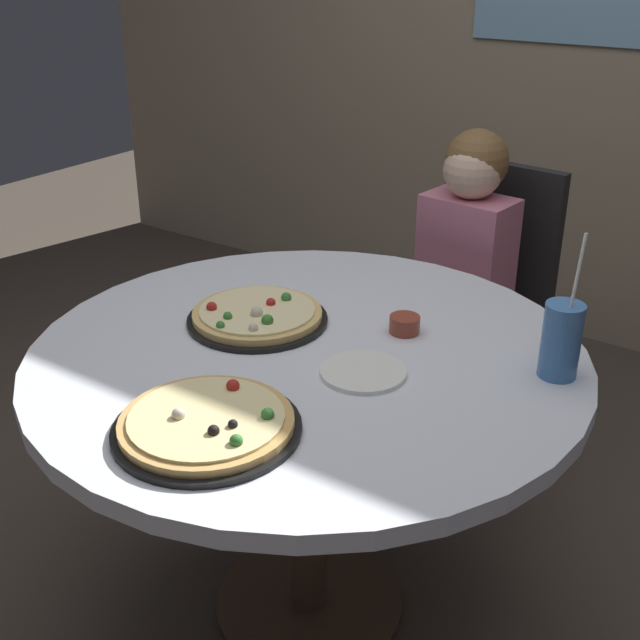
{
  "coord_description": "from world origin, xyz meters",
  "views": [
    {
      "loc": [
        0.91,
        -1.29,
        1.57
      ],
      "look_at": [
        0.0,
        0.05,
        0.8
      ],
      "focal_mm": 45.44,
      "sensor_mm": 36.0,
      "label": 1
    }
  ],
  "objects_px": {
    "soda_cup": "(561,340)",
    "plate_small": "(363,372)",
    "pizza_cheese": "(207,424)",
    "sauce_bowl": "(405,324)",
    "diner_child": "(447,332)",
    "dining_table": "(307,386)",
    "chair_wooden": "(479,299)",
    "pizza_veggie": "(257,316)"
  },
  "relations": [
    {
      "from": "dining_table",
      "to": "pizza_veggie",
      "type": "relative_size",
      "value": 3.72
    },
    {
      "from": "soda_cup",
      "to": "sauce_bowl",
      "type": "relative_size",
      "value": 4.39
    },
    {
      "from": "chair_wooden",
      "to": "sauce_bowl",
      "type": "distance_m",
      "value": 0.78
    },
    {
      "from": "soda_cup",
      "to": "plate_small",
      "type": "relative_size",
      "value": 1.71
    },
    {
      "from": "chair_wooden",
      "to": "pizza_veggie",
      "type": "height_order",
      "value": "chair_wooden"
    },
    {
      "from": "pizza_veggie",
      "to": "pizza_cheese",
      "type": "height_order",
      "value": "pizza_veggie"
    },
    {
      "from": "plate_small",
      "to": "chair_wooden",
      "type": "bearing_deg",
      "value": 99.02
    },
    {
      "from": "chair_wooden",
      "to": "plate_small",
      "type": "bearing_deg",
      "value": -80.98
    },
    {
      "from": "dining_table",
      "to": "sauce_bowl",
      "type": "height_order",
      "value": "sauce_bowl"
    },
    {
      "from": "soda_cup",
      "to": "chair_wooden",
      "type": "bearing_deg",
      "value": 123.4
    },
    {
      "from": "sauce_bowl",
      "to": "plate_small",
      "type": "bearing_deg",
      "value": -83.58
    },
    {
      "from": "pizza_cheese",
      "to": "sauce_bowl",
      "type": "bearing_deg",
      "value": 80.2
    },
    {
      "from": "sauce_bowl",
      "to": "dining_table",
      "type": "bearing_deg",
      "value": -125.49
    },
    {
      "from": "pizza_veggie",
      "to": "sauce_bowl",
      "type": "relative_size",
      "value": 4.72
    },
    {
      "from": "chair_wooden",
      "to": "pizza_cheese",
      "type": "distance_m",
      "value": 1.32
    },
    {
      "from": "dining_table",
      "to": "pizza_cheese",
      "type": "distance_m",
      "value": 0.39
    },
    {
      "from": "chair_wooden",
      "to": "soda_cup",
      "type": "distance_m",
      "value": 0.93
    },
    {
      "from": "pizza_veggie",
      "to": "sauce_bowl",
      "type": "distance_m",
      "value": 0.34
    },
    {
      "from": "chair_wooden",
      "to": "sauce_bowl",
      "type": "xyz_separation_m",
      "value": [
        0.13,
        -0.74,
        0.24
      ]
    },
    {
      "from": "plate_small",
      "to": "soda_cup",
      "type": "bearing_deg",
      "value": 33.77
    },
    {
      "from": "diner_child",
      "to": "soda_cup",
      "type": "xyz_separation_m",
      "value": [
        0.5,
        -0.55,
        0.35
      ]
    },
    {
      "from": "pizza_cheese",
      "to": "pizza_veggie",
      "type": "bearing_deg",
      "value": 117.17
    },
    {
      "from": "pizza_veggie",
      "to": "plate_small",
      "type": "relative_size",
      "value": 1.83
    },
    {
      "from": "diner_child",
      "to": "sauce_bowl",
      "type": "relative_size",
      "value": 15.46
    },
    {
      "from": "pizza_veggie",
      "to": "diner_child",
      "type": "bearing_deg",
      "value": 76.72
    },
    {
      "from": "diner_child",
      "to": "plate_small",
      "type": "xyz_separation_m",
      "value": [
        0.17,
        -0.77,
        0.27
      ]
    },
    {
      "from": "plate_small",
      "to": "diner_child",
      "type": "bearing_deg",
      "value": 102.37
    },
    {
      "from": "dining_table",
      "to": "chair_wooden",
      "type": "bearing_deg",
      "value": 89.39
    },
    {
      "from": "chair_wooden",
      "to": "sauce_bowl",
      "type": "height_order",
      "value": "chair_wooden"
    },
    {
      "from": "pizza_cheese",
      "to": "soda_cup",
      "type": "xyz_separation_m",
      "value": [
        0.45,
        0.57,
        0.06
      ]
    },
    {
      "from": "chair_wooden",
      "to": "plate_small",
      "type": "relative_size",
      "value": 5.28
    },
    {
      "from": "dining_table",
      "to": "sauce_bowl",
      "type": "distance_m",
      "value": 0.26
    },
    {
      "from": "chair_wooden",
      "to": "diner_child",
      "type": "relative_size",
      "value": 0.88
    },
    {
      "from": "diner_child",
      "to": "pizza_cheese",
      "type": "distance_m",
      "value": 1.15
    },
    {
      "from": "diner_child",
      "to": "pizza_veggie",
      "type": "distance_m",
      "value": 0.77
    },
    {
      "from": "chair_wooden",
      "to": "plate_small",
      "type": "xyz_separation_m",
      "value": [
        0.15,
        -0.95,
        0.22
      ]
    },
    {
      "from": "pizza_veggie",
      "to": "pizza_cheese",
      "type": "xyz_separation_m",
      "value": [
        0.21,
        -0.42,
        -0.0
      ]
    },
    {
      "from": "pizza_cheese",
      "to": "plate_small",
      "type": "bearing_deg",
      "value": 70.5
    },
    {
      "from": "pizza_cheese",
      "to": "plate_small",
      "type": "relative_size",
      "value": 1.94
    },
    {
      "from": "chair_wooden",
      "to": "pizza_cheese",
      "type": "xyz_separation_m",
      "value": [
        0.03,
        -1.3,
        0.24
      ]
    },
    {
      "from": "sauce_bowl",
      "to": "pizza_veggie",
      "type": "bearing_deg",
      "value": -154.51
    },
    {
      "from": "diner_child",
      "to": "plate_small",
      "type": "distance_m",
      "value": 0.84
    }
  ]
}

